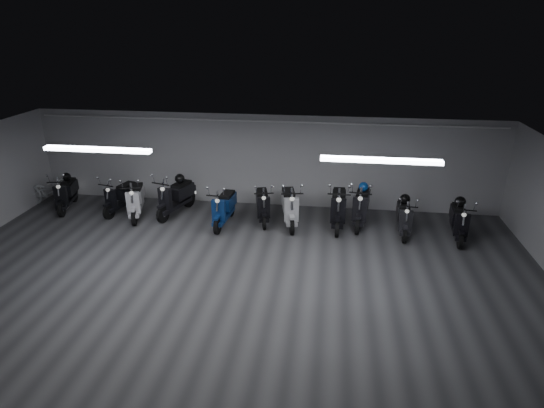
# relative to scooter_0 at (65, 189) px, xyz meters

# --- Properties ---
(floor) EXTENTS (14.00, 10.00, 0.01)m
(floor) POSITION_rel_scooter_0_xyz_m (5.81, -3.82, -0.66)
(floor) COLOR #363739
(floor) RESTS_ON ground
(ceiling) EXTENTS (14.00, 10.00, 0.01)m
(ceiling) POSITION_rel_scooter_0_xyz_m (5.81, -3.82, 2.15)
(ceiling) COLOR gray
(ceiling) RESTS_ON ground
(back_wall) EXTENTS (14.00, 0.01, 2.80)m
(back_wall) POSITION_rel_scooter_0_xyz_m (5.81, 1.19, 0.74)
(back_wall) COLOR #A4A4A7
(back_wall) RESTS_ON ground
(fluor_strip_left) EXTENTS (2.40, 0.18, 0.08)m
(fluor_strip_left) POSITION_rel_scooter_0_xyz_m (2.81, -2.82, 2.08)
(fluor_strip_left) COLOR white
(fluor_strip_left) RESTS_ON ceiling
(fluor_strip_right) EXTENTS (2.40, 0.18, 0.08)m
(fluor_strip_right) POSITION_rel_scooter_0_xyz_m (8.81, -2.82, 2.08)
(fluor_strip_right) COLOR white
(fluor_strip_right) RESTS_ON ceiling
(conduit) EXTENTS (13.60, 0.05, 0.05)m
(conduit) POSITION_rel_scooter_0_xyz_m (5.81, 1.10, 1.96)
(conduit) COLOR white
(conduit) RESTS_ON back_wall
(scooter_0) EXTENTS (0.98, 1.85, 1.31)m
(scooter_0) POSITION_rel_scooter_0_xyz_m (0.00, 0.00, 0.00)
(scooter_0) COLOR black
(scooter_0) RESTS_ON floor
(scooter_1) EXTENTS (0.97, 1.80, 1.27)m
(scooter_1) POSITION_rel_scooter_0_xyz_m (1.73, 0.01, -0.02)
(scooter_1) COLOR black
(scooter_1) RESTS_ON floor
(scooter_2) EXTENTS (1.08, 1.93, 1.36)m
(scooter_2) POSITION_rel_scooter_0_xyz_m (2.31, -0.26, 0.02)
(scooter_2) COLOR silver
(scooter_2) RESTS_ON floor
(scooter_3) EXTENTS (1.17, 2.02, 1.43)m
(scooter_3) POSITION_rel_scooter_0_xyz_m (3.40, 0.06, 0.06)
(scooter_3) COLOR black
(scooter_3) RESTS_ON floor
(scooter_4) EXTENTS (0.74, 1.85, 1.34)m
(scooter_4) POSITION_rel_scooter_0_xyz_m (4.97, -0.47, 0.01)
(scooter_4) COLOR navy
(scooter_4) RESTS_ON floor
(scooter_5) EXTENTS (0.94, 1.82, 1.29)m
(scooter_5) POSITION_rel_scooter_0_xyz_m (5.98, -0.05, -0.01)
(scooter_5) COLOR black
(scooter_5) RESTS_ON floor
(scooter_6) EXTENTS (1.01, 2.01, 1.43)m
(scooter_6) POSITION_rel_scooter_0_xyz_m (6.76, -0.20, 0.06)
(scooter_6) COLOR #B8B8BC
(scooter_6) RESTS_ON floor
(scooter_7) EXTENTS (0.71, 2.00, 1.48)m
(scooter_7) POSITION_rel_scooter_0_xyz_m (8.11, -0.14, 0.08)
(scooter_7) COLOR black
(scooter_7) RESTS_ON floor
(scooter_8) EXTENTS (0.93, 2.01, 1.44)m
(scooter_8) POSITION_rel_scooter_0_xyz_m (8.74, 0.06, 0.06)
(scooter_8) COLOR black
(scooter_8) RESTS_ON floor
(scooter_9) EXTENTS (0.64, 1.69, 1.24)m
(scooter_9) POSITION_rel_scooter_0_xyz_m (9.84, -0.38, -0.04)
(scooter_9) COLOR black
(scooter_9) RESTS_ON floor
(bicycle) EXTENTS (1.82, 1.06, 1.11)m
(bicycle) POSITION_rel_scooter_0_xyz_m (-0.69, 0.09, -0.10)
(bicycle) COLOR white
(bicycle) RESTS_ON floor
(scooter_10) EXTENTS (0.76, 1.78, 1.29)m
(scooter_10) POSITION_rel_scooter_0_xyz_m (11.21, -0.48, -0.01)
(scooter_10) COLOR black
(scooter_10) RESTS_ON floor
(helmet_0) EXTENTS (0.29, 0.29, 0.29)m
(helmet_0) POSITION_rel_scooter_0_xyz_m (3.47, 0.31, 0.37)
(helmet_0) COLOR black
(helmet_0) RESTS_ON scooter_3
(helmet_1) EXTENTS (0.29, 0.29, 0.29)m
(helmet_1) POSITION_rel_scooter_0_xyz_m (11.24, -0.24, 0.28)
(helmet_1) COLOR black
(helmet_1) RESTS_ON scooter_10
(helmet_2) EXTENTS (0.28, 0.28, 0.28)m
(helmet_2) POSITION_rel_scooter_0_xyz_m (9.85, -0.15, 0.25)
(helmet_2) COLOR black
(helmet_2) RESTS_ON scooter_9
(helmet_3) EXTENTS (0.26, 0.26, 0.26)m
(helmet_3) POSITION_rel_scooter_0_xyz_m (-0.06, 0.24, 0.29)
(helmet_3) COLOR black
(helmet_3) RESTS_ON scooter_0
(helmet_4) EXTENTS (0.27, 0.27, 0.27)m
(helmet_4) POSITION_rel_scooter_0_xyz_m (8.78, 0.33, 0.37)
(helmet_4) COLOR #0E429B
(helmet_4) RESTS_ON scooter_8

